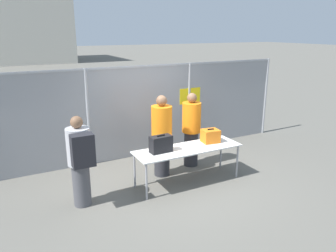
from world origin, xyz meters
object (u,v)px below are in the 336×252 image
at_px(utility_trailer, 164,115).
at_px(suitcase_orange, 210,136).
at_px(suitcase_black, 161,144).
at_px(security_worker_far, 191,129).
at_px(security_worker_near, 162,135).
at_px(traveler_hooded, 80,159).
at_px(inspection_table, 188,150).

bearing_deg(utility_trailer, suitcase_orange, -101.84).
height_order(suitcase_black, security_worker_far, security_worker_far).
bearing_deg(security_worker_near, security_worker_far, -176.05).
xyz_separation_m(traveler_hooded, security_worker_far, (2.62, 0.69, -0.03)).
relative_size(suitcase_orange, security_worker_near, 0.22).
distance_m(security_worker_near, utility_trailer, 3.56).
relative_size(security_worker_near, security_worker_far, 1.03).
xyz_separation_m(traveler_hooded, utility_trailer, (3.44, 3.64, -0.49)).
height_order(traveler_hooded, security_worker_near, security_worker_near).
distance_m(suitcase_black, suitcase_orange, 1.17).
height_order(suitcase_black, security_worker_near, security_worker_near).
bearing_deg(security_worker_far, utility_trailer, -129.71).
height_order(suitcase_orange, security_worker_far, security_worker_far).
xyz_separation_m(suitcase_black, security_worker_far, (1.09, 0.68, -0.03)).
relative_size(suitcase_orange, traveler_hooded, 0.23).
distance_m(inspection_table, utility_trailer, 3.92).
bearing_deg(security_worker_far, suitcase_black, 7.86).
relative_size(suitcase_black, suitcase_orange, 1.15).
xyz_separation_m(security_worker_near, security_worker_far, (0.82, 0.17, -0.03)).
bearing_deg(security_worker_near, suitcase_orange, 144.61).
xyz_separation_m(suitcase_black, traveler_hooded, (-1.53, -0.01, -0.01)).
relative_size(traveler_hooded, utility_trailer, 0.45).
relative_size(suitcase_orange, utility_trailer, 0.10).
height_order(suitcase_orange, security_worker_near, security_worker_near).
bearing_deg(security_worker_far, inspection_table, 30.23).
relative_size(inspection_table, traveler_hooded, 1.34).
bearing_deg(utility_trailer, security_worker_near, -117.79).
bearing_deg(security_worker_near, traveler_hooded, 8.53).
xyz_separation_m(security_worker_far, utility_trailer, (0.82, 2.95, -0.46)).
relative_size(inspection_table, security_worker_near, 1.26).
bearing_deg(suitcase_orange, suitcase_black, -177.78).
xyz_separation_m(security_worker_near, utility_trailer, (1.64, 3.12, -0.49)).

